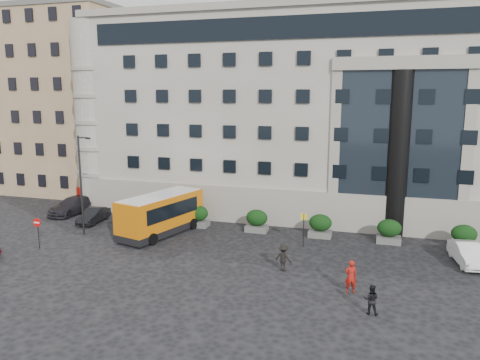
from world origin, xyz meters
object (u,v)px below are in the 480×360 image
object	(u,v)px
parked_car_d	(140,192)
minibus	(161,213)
hedge_e	(464,237)
red_truck	(105,189)
parked_car_c	(73,205)
hedge_a	(198,216)
white_taxi	(468,254)
hedge_b	(257,221)
bus_stop_sign	(304,224)
parked_car_b	(94,215)
street_lamp	(81,181)
no_entry_sign	(37,227)
hedge_d	(389,231)
pedestrian_c	(283,258)
hedge_c	(320,226)
pedestrian_b	(371,299)
pedestrian_a	(351,277)

from	to	relation	value
parked_car_d	minibus	bearing A→B (deg)	-51.67
hedge_e	minibus	xyz separation A→B (m)	(-22.83, -2.91, 0.86)
red_truck	parked_car_c	world-z (taller)	red_truck
hedge_a	white_taxi	xyz separation A→B (m)	(20.58, -3.21, -0.22)
hedge_b	red_truck	world-z (taller)	red_truck
bus_stop_sign	parked_car_b	size ratio (longest dim) A/B	0.65
street_lamp	bus_stop_sign	world-z (taller)	street_lamp
no_entry_sign	parked_car_d	size ratio (longest dim) A/B	0.43
white_taxi	hedge_d	bearing A→B (deg)	138.55
parked_car_d	pedestrian_c	xyz separation A→B (m)	(19.09, -16.12, 0.11)
hedge_e	parked_car_d	distance (m)	31.93
hedge_c	pedestrian_b	xyz separation A→B (m)	(4.17, -12.52, -0.13)
red_truck	parked_car_c	distance (m)	4.76
minibus	pedestrian_c	xyz separation A→B (m)	(11.07, -5.02, -0.92)
hedge_e	white_taxi	world-z (taller)	hedge_e
hedge_d	hedge_e	world-z (taller)	same
hedge_a	parked_car_c	distance (m)	13.02
hedge_c	parked_car_d	xyz separation A→B (m)	(-20.46, 8.20, -0.17)
hedge_b	minibus	distance (m)	7.84
hedge_b	hedge_e	world-z (taller)	same
hedge_b	hedge_c	bearing A→B (deg)	0.00
bus_stop_sign	parked_car_b	xyz separation A→B (m)	(-18.78, 1.31, -1.09)
hedge_b	minibus	size ratio (longest dim) A/B	0.22
white_taxi	pedestrian_a	size ratio (longest dim) A/B	2.24
hedge_e	minibus	world-z (taller)	minibus
hedge_e	white_taxi	xyz separation A→B (m)	(-0.22, -3.21, -0.22)
hedge_b	pedestrian_a	xyz separation A→B (m)	(8.18, -10.12, 0.04)
minibus	hedge_c	bearing A→B (deg)	28.61
hedge_e	pedestrian_c	world-z (taller)	hedge_e
hedge_d	street_lamp	distance (m)	24.27
parked_car_d	white_taxi	xyz separation A→B (m)	(30.63, -11.41, -0.05)
parked_car_d	no_entry_sign	bearing A→B (deg)	-83.98
hedge_e	bus_stop_sign	xyz separation A→B (m)	(-11.30, -2.80, 0.80)
red_truck	parked_car_d	size ratio (longest dim) A/B	1.04
parked_car_c	pedestrian_b	size ratio (longest dim) A/B	3.35
no_entry_sign	parked_car_b	xyz separation A→B (m)	(-0.28, 7.35, -1.01)
parked_car_d	pedestrian_b	xyz separation A→B (m)	(24.62, -20.72, 0.04)
hedge_c	pedestrian_b	bearing A→B (deg)	-71.59
minibus	hedge_d	bearing A→B (deg)	24.81
street_lamp	hedge_e	bearing A→B (deg)	9.48
bus_stop_sign	pedestrian_a	distance (m)	8.32
minibus	white_taxi	world-z (taller)	minibus
hedge_b	white_taxi	world-z (taller)	hedge_b
parked_car_c	hedge_b	bearing A→B (deg)	3.73
hedge_c	white_taxi	distance (m)	10.67
no_entry_sign	white_taxi	distance (m)	30.12
street_lamp	red_truck	size ratio (longest dim) A/B	1.42
hedge_b	hedge_d	distance (m)	10.40
street_lamp	hedge_a	bearing A→B (deg)	31.16
hedge_b	no_entry_sign	size ratio (longest dim) A/B	0.79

